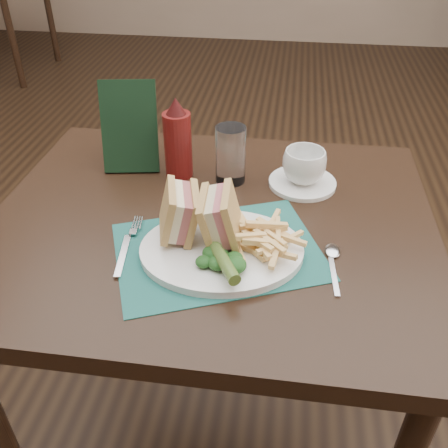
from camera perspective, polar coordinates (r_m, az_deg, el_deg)
name	(u,v)px	position (r m, az deg, el deg)	size (l,w,h in m)	color
floor	(236,307)	(1.88, 1.32, -9.42)	(7.00, 7.00, 0.00)	black
wall_back	(280,41)	(5.00, 6.45, 20.09)	(6.00, 6.00, 0.00)	tan
table_main	(213,342)	(1.27, -1.23, -13.34)	(0.90, 0.75, 0.75)	black
placemat	(218,251)	(0.93, -0.68, -3.12)	(0.37, 0.26, 0.00)	#1C5952
plate	(222,250)	(0.91, -0.26, -3.00)	(0.30, 0.24, 0.01)	white
sandwich_half_a	(168,213)	(0.91, -6.46, 1.31)	(0.06, 0.10, 0.09)	tan
sandwich_half_b	(209,216)	(0.90, -1.75, 0.91)	(0.06, 0.10, 0.09)	tan
kale_garnish	(221,260)	(0.86, -0.38, -4.09)	(0.11, 0.08, 0.03)	#163E17
pickle_spear	(222,259)	(0.85, -0.18, -4.03)	(0.02, 0.02, 0.12)	#446125
fries_pile	(265,235)	(0.90, 4.66, -1.21)	(0.18, 0.20, 0.05)	#F6CA7B
fork	(127,244)	(0.95, -10.99, -2.22)	(0.03, 0.17, 0.01)	silver
spoon	(334,266)	(0.91, 12.42, -4.69)	(0.03, 0.15, 0.01)	silver
saucer	(302,183)	(1.13, 8.94, 4.67)	(0.15, 0.15, 0.01)	white
coffee_cup	(304,166)	(1.11, 9.14, 6.55)	(0.10, 0.10, 0.08)	white
drinking_glass	(231,155)	(1.11, 0.76, 7.92)	(0.07, 0.07, 0.13)	white
ketchup_bottle	(178,138)	(1.12, -5.33, 9.76)	(0.06, 0.06, 0.19)	#5B110F
check_presenter	(129,127)	(1.17, -10.75, 10.85)	(0.13, 0.01, 0.21)	black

